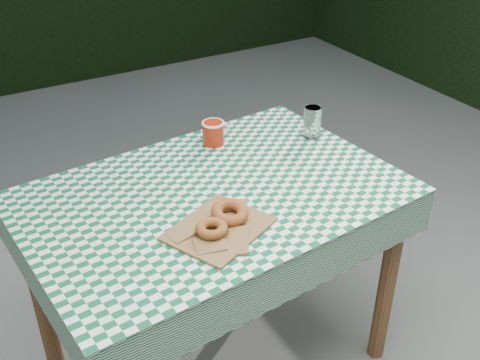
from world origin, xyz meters
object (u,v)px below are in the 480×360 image
at_px(coffee_mug, 213,133).
at_px(drinking_glass, 312,122).
at_px(table, 216,285).
at_px(paper_bag, 219,228).

relative_size(coffee_mug, drinking_glass, 1.31).
distance_m(table, coffee_mug, 0.53).
bearing_deg(drinking_glass, table, -162.29).
distance_m(table, drinking_glass, 0.68).
bearing_deg(paper_bag, table, 66.49).
relative_size(paper_bag, coffee_mug, 1.82).
bearing_deg(table, drinking_glass, 12.60).
bearing_deg(drinking_glass, coffee_mug, 159.12).
bearing_deg(paper_bag, drinking_glass, 30.88).
relative_size(table, drinking_glass, 9.86).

